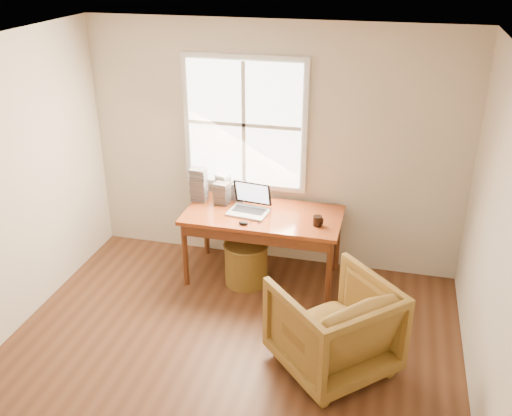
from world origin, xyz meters
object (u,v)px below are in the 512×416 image
(wicker_stool, at_px, (246,264))
(coffee_mug, at_px, (317,221))
(armchair, at_px, (333,326))
(desk, at_px, (263,215))
(laptop, at_px, (248,199))
(cd_stack_a, at_px, (223,186))

(wicker_stool, bearing_deg, coffee_mug, 1.06)
(armchair, distance_m, wicker_stool, 1.51)
(desk, height_order, armchair, armchair)
(desk, relative_size, armchair, 1.81)
(desk, distance_m, laptop, 0.23)
(wicker_stool, distance_m, cd_stack_a, 0.87)
(coffee_mug, xyz_separation_m, cd_stack_a, (-1.08, 0.41, 0.08))
(desk, distance_m, wicker_stool, 0.55)
(armchair, height_order, wicker_stool, armchair)
(wicker_stool, relative_size, coffee_mug, 4.44)
(coffee_mug, bearing_deg, laptop, 166.46)
(desk, bearing_deg, cd_stack_a, 151.10)
(armchair, bearing_deg, desk, -97.84)
(armchair, relative_size, laptop, 1.99)
(laptop, bearing_deg, cd_stack_a, 146.25)
(cd_stack_a, bearing_deg, desk, -28.90)
(wicker_stool, distance_m, coffee_mug, 0.92)
(desk, relative_size, cd_stack_a, 6.03)
(coffee_mug, relative_size, cd_stack_a, 0.38)
(desk, distance_m, coffee_mug, 0.60)
(laptop, xyz_separation_m, cd_stack_a, (-0.36, 0.32, -0.03))
(desk, xyz_separation_m, coffee_mug, (0.58, -0.13, 0.07))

